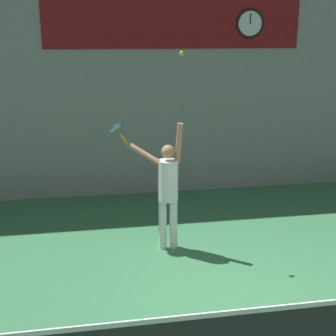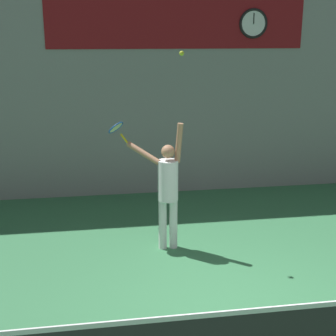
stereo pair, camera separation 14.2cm
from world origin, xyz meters
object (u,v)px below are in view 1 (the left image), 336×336
Objects in this scene: scoreboard_clock at (250,23)px; tennis_racket at (116,129)px; tennis_ball at (182,53)px; tennis_player at (167,186)px.

scoreboard_clock is 1.60× the size of tennis_racket.
scoreboard_clock is at bearing 54.63° from tennis_ball.
tennis_ball is at bearing -31.69° from tennis_racket.
tennis_ball is at bearing -26.80° from tennis_player.
tennis_player is 29.32× the size of tennis_ball.
tennis_player is (-2.22, -2.75, -2.52)m from scoreboard_clock.
tennis_racket is 1.62m from tennis_ball.
tennis_racket is (-0.75, 0.48, 0.85)m from tennis_player.
tennis_ball is (-2.02, -2.85, -0.48)m from scoreboard_clock.
tennis_player is 2.05m from tennis_ball.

